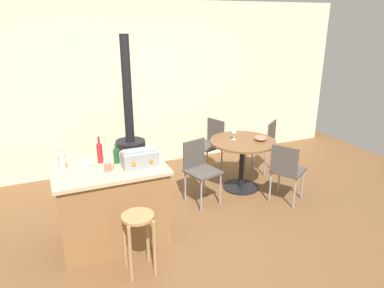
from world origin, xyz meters
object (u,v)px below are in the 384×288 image
wooden_stool (139,231)px  bottle_2 (100,153)px  dining_table (242,152)px  serving_bowl (260,138)px  toolbox (140,158)px  wood_stove (131,151)px  cup_2 (130,153)px  cup_1 (86,164)px  bottle_0 (62,162)px  folding_chair_far (264,142)px  bottle_1 (116,156)px  folding_chair_left (210,142)px  folding_chair_right (200,167)px  folding_chair_near (286,169)px  kitchen_island (112,203)px  cup_0 (108,167)px  wine_glass (234,133)px

wooden_stool → bottle_2: (-0.18, 0.84, 0.55)m
dining_table → serving_bowl: 0.33m
toolbox → wooden_stool: bearing=-108.9°
dining_table → serving_bowl: size_ratio=5.31×
wood_stove → cup_2: bearing=-103.2°
cup_1 → bottle_0: bearing=171.5°
folding_chair_far → bottle_0: bearing=-164.9°
bottle_1 → folding_chair_left: bearing=34.1°
folding_chair_right → wood_stove: bearing=127.9°
toolbox → serving_bowl: 2.03m
wooden_stool → folding_chair_near: size_ratio=0.75×
kitchen_island → wood_stove: size_ratio=0.54×
bottle_2 → cup_0: bearing=-82.3°
dining_table → bottle_2: (-2.08, -0.39, 0.44)m
folding_chair_left → bottle_1: (-1.74, -1.18, 0.45)m
dining_table → cup_2: size_ratio=8.38×
cup_1 → wine_glass: cup_1 is taller
bottle_2 → cup_2: 0.36m
folding_chair_left → serving_bowl: bearing=-63.2°
folding_chair_far → cup_2: 2.53m
cup_0 → serving_bowl: size_ratio=0.60×
folding_chair_far → wine_glass: wine_glass is taller
dining_table → folding_chair_left: size_ratio=1.08×
kitchen_island → cup_1: 0.54m
wood_stove → toolbox: 1.54m
wine_glass → serving_bowl: size_ratio=0.80×
folding_chair_left → cup_1: 2.43m
dining_table → bottle_0: bottle_0 is taller
folding_chair_right → folding_chair_near: bearing=-24.7°
folding_chair_right → serving_bowl: 1.02m
wooden_stool → dining_table: dining_table is taller
folding_chair_near → wine_glass: wine_glass is taller
folding_chair_near → cup_1: bearing=176.7°
cup_1 → wood_stove: bearing=58.2°
kitchen_island → serving_bowl: kitchen_island is taller
folding_chair_far → bottle_0: 3.29m
cup_0 → cup_1: size_ratio=1.01×
folding_chair_right → cup_1: cup_1 is taller
wooden_stool → serving_bowl: serving_bowl is taller
kitchen_island → toolbox: toolbox is taller
wooden_stool → cup_0: 0.76m
kitchen_island → wooden_stool: 0.69m
cup_2 → wine_glass: cup_2 is taller
bottle_0 → cup_0: bottle_0 is taller
bottle_0 → bottle_1: 0.57m
wood_stove → cup_1: (-0.78, -1.26, 0.40)m
folding_chair_right → wood_stove: wood_stove is taller
dining_table → wine_glass: (-0.10, 0.09, 0.28)m
wood_stove → wooden_stool: bearing=-102.1°
kitchen_island → toolbox: bearing=-21.0°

